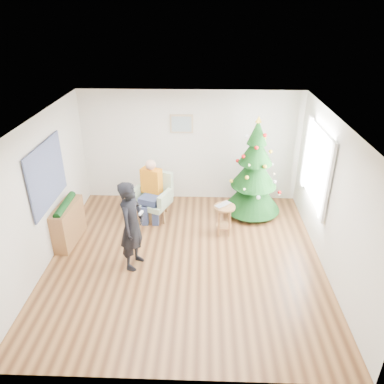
{
  "coord_description": "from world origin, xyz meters",
  "views": [
    {
      "loc": [
        0.32,
        -5.63,
        4.28
      ],
      "look_at": [
        0.1,
        0.6,
        1.1
      ],
      "focal_mm": 35.0,
      "sensor_mm": 36.0,
      "label": 1
    }
  ],
  "objects_px": {
    "stool": "(224,220)",
    "armchair": "(153,201)",
    "christmas_tree": "(254,172)",
    "console": "(68,224)",
    "standing_man": "(132,226)"
  },
  "relations": [
    {
      "from": "stool",
      "to": "console",
      "type": "relative_size",
      "value": 0.64
    },
    {
      "from": "stool",
      "to": "armchair",
      "type": "distance_m",
      "value": 1.67
    },
    {
      "from": "stool",
      "to": "armchair",
      "type": "xyz_separation_m",
      "value": [
        -1.53,
        0.65,
        0.05
      ]
    },
    {
      "from": "christmas_tree",
      "to": "armchair",
      "type": "height_order",
      "value": "christmas_tree"
    },
    {
      "from": "christmas_tree",
      "to": "stool",
      "type": "bearing_deg",
      "value": -126.87
    },
    {
      "from": "christmas_tree",
      "to": "console",
      "type": "distance_m",
      "value": 3.99
    },
    {
      "from": "christmas_tree",
      "to": "armchair",
      "type": "distance_m",
      "value": 2.29
    },
    {
      "from": "armchair",
      "to": "console",
      "type": "distance_m",
      "value": 1.85
    },
    {
      "from": "christmas_tree",
      "to": "stool",
      "type": "relative_size",
      "value": 3.49
    },
    {
      "from": "armchair",
      "to": "console",
      "type": "height_order",
      "value": "armchair"
    },
    {
      "from": "armchair",
      "to": "christmas_tree",
      "type": "bearing_deg",
      "value": 27.07
    },
    {
      "from": "armchair",
      "to": "standing_man",
      "type": "distance_m",
      "value": 1.8
    },
    {
      "from": "stool",
      "to": "armchair",
      "type": "height_order",
      "value": "armchair"
    },
    {
      "from": "christmas_tree",
      "to": "stool",
      "type": "height_order",
      "value": "christmas_tree"
    },
    {
      "from": "console",
      "to": "stool",
      "type": "bearing_deg",
      "value": 11.1
    }
  ]
}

